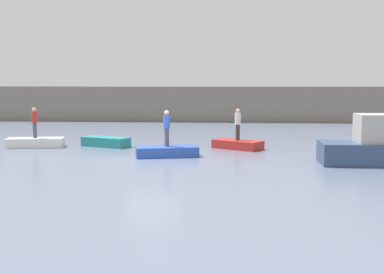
{
  "coord_description": "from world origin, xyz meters",
  "views": [
    {
      "loc": [
        3.42,
        -22.02,
        3.55
      ],
      "look_at": [
        1.75,
        1.15,
        0.99
      ],
      "focal_mm": 45.76,
      "sensor_mm": 36.0,
      "label": 1
    }
  ],
  "objects_px": {
    "rowboat_blue": "(167,151)",
    "rowboat_red": "(238,145)",
    "rowboat_white": "(35,143)",
    "person_blue_shirt": "(167,126)",
    "person_white_shirt": "(238,123)",
    "rowboat_teal": "(106,142)",
    "person_red_shirt": "(35,121)"
  },
  "relations": [
    {
      "from": "rowboat_white",
      "to": "rowboat_teal",
      "type": "relative_size",
      "value": 1.13
    },
    {
      "from": "rowboat_teal",
      "to": "rowboat_white",
      "type": "bearing_deg",
      "value": -147.36
    },
    {
      "from": "rowboat_red",
      "to": "person_white_shirt",
      "type": "height_order",
      "value": "person_white_shirt"
    },
    {
      "from": "rowboat_red",
      "to": "person_white_shirt",
      "type": "bearing_deg",
      "value": 33.38
    },
    {
      "from": "rowboat_white",
      "to": "person_blue_shirt",
      "type": "relative_size",
      "value": 1.74
    },
    {
      "from": "rowboat_white",
      "to": "person_red_shirt",
      "type": "distance_m",
      "value": 1.2
    },
    {
      "from": "rowboat_red",
      "to": "rowboat_white",
      "type": "bearing_deg",
      "value": -145.66
    },
    {
      "from": "rowboat_white",
      "to": "rowboat_blue",
      "type": "distance_m",
      "value": 8.23
    },
    {
      "from": "rowboat_teal",
      "to": "person_blue_shirt",
      "type": "height_order",
      "value": "person_blue_shirt"
    },
    {
      "from": "rowboat_teal",
      "to": "rowboat_blue",
      "type": "relative_size",
      "value": 0.91
    },
    {
      "from": "rowboat_white",
      "to": "person_red_shirt",
      "type": "relative_size",
      "value": 1.82
    },
    {
      "from": "rowboat_blue",
      "to": "person_red_shirt",
      "type": "bearing_deg",
      "value": 146.47
    },
    {
      "from": "rowboat_blue",
      "to": "rowboat_red",
      "type": "distance_m",
      "value": 4.63
    },
    {
      "from": "rowboat_white",
      "to": "person_red_shirt",
      "type": "xyz_separation_m",
      "value": [
        0.0,
        0.0,
        1.2
      ]
    },
    {
      "from": "rowboat_blue",
      "to": "person_blue_shirt",
      "type": "relative_size",
      "value": 1.7
    },
    {
      "from": "rowboat_blue",
      "to": "rowboat_red",
      "type": "bearing_deg",
      "value": 27.92
    },
    {
      "from": "rowboat_teal",
      "to": "person_white_shirt",
      "type": "height_order",
      "value": "person_white_shirt"
    },
    {
      "from": "person_red_shirt",
      "to": "person_blue_shirt",
      "type": "distance_m",
      "value": 8.23
    },
    {
      "from": "person_white_shirt",
      "to": "rowboat_blue",
      "type": "bearing_deg",
      "value": -138.88
    },
    {
      "from": "rowboat_teal",
      "to": "person_white_shirt",
      "type": "distance_m",
      "value": 7.48
    },
    {
      "from": "rowboat_teal",
      "to": "person_red_shirt",
      "type": "distance_m",
      "value": 4.06
    },
    {
      "from": "person_white_shirt",
      "to": "rowboat_teal",
      "type": "bearing_deg",
      "value": 176.51
    },
    {
      "from": "person_white_shirt",
      "to": "rowboat_red",
      "type": "bearing_deg",
      "value": 180.0
    },
    {
      "from": "person_red_shirt",
      "to": "rowboat_teal",
      "type": "bearing_deg",
      "value": 9.47
    },
    {
      "from": "rowboat_white",
      "to": "rowboat_blue",
      "type": "height_order",
      "value": "rowboat_white"
    },
    {
      "from": "rowboat_blue",
      "to": "person_red_shirt",
      "type": "height_order",
      "value": "person_red_shirt"
    },
    {
      "from": "rowboat_white",
      "to": "rowboat_red",
      "type": "xyz_separation_m",
      "value": [
        11.2,
        0.19,
        -0.03
      ]
    },
    {
      "from": "rowboat_white",
      "to": "person_white_shirt",
      "type": "height_order",
      "value": "person_white_shirt"
    },
    {
      "from": "person_red_shirt",
      "to": "person_white_shirt",
      "type": "xyz_separation_m",
      "value": [
        11.2,
        0.19,
        -0.04
      ]
    },
    {
      "from": "rowboat_white",
      "to": "rowboat_red",
      "type": "relative_size",
      "value": 1.16
    },
    {
      "from": "rowboat_blue",
      "to": "rowboat_red",
      "type": "height_order",
      "value": "rowboat_blue"
    },
    {
      "from": "rowboat_white",
      "to": "rowboat_teal",
      "type": "xyz_separation_m",
      "value": [
        3.82,
        0.64,
        0.0
      ]
    }
  ]
}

